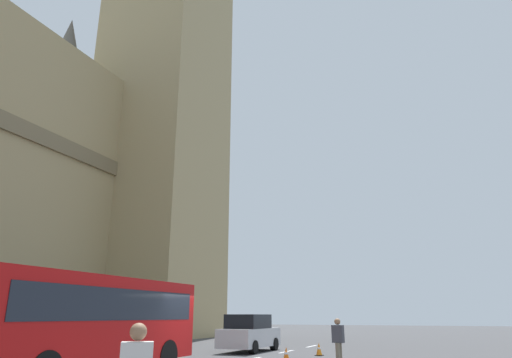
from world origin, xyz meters
name	(u,v)px	position (x,y,z in m)	size (l,w,h in m)	color
sedan_lead	(250,333)	(8.19, 1.73, 0.91)	(4.40, 1.86, 1.85)	#B7B7BC
traffic_cone_west	(286,354)	(3.91, -1.78, 0.28)	(0.36, 0.36, 0.58)	black
traffic_cone_middle	(319,349)	(7.30, -2.21, 0.28)	(0.36, 0.36, 0.58)	black
pedestrian_by_kerb	(338,341)	(2.33, -4.32, 0.91)	(0.36, 0.42, 1.69)	#726651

